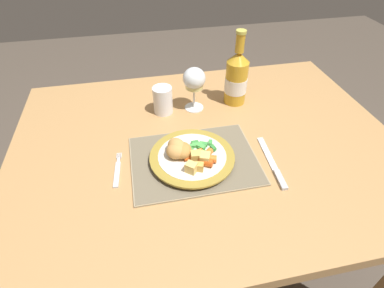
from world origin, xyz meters
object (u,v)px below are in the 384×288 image
dining_table (206,163)px  wine_glass (195,80)px  bottle (236,78)px  table_knife (274,166)px  dinner_plate (192,157)px  fork (117,172)px  drinking_cup (163,100)px

dining_table → wine_glass: 0.28m
bottle → table_knife: bearing=-89.2°
dinner_plate → fork: dinner_plate is taller
dinner_plate → dining_table: bearing=52.0°
fork → wine_glass: wine_glass is taller
fork → drinking_cup: bearing=58.4°
dinner_plate → fork: (-0.21, 0.00, -0.01)m
dining_table → table_knife: bearing=-42.9°
dining_table → fork: (-0.28, -0.08, 0.10)m
fork → bottle: (0.43, 0.28, 0.09)m
dinner_plate → table_knife: size_ratio=1.13×
table_knife → wine_glass: size_ratio=1.39×
table_knife → dining_table: bearing=137.1°
dinner_plate → drinking_cup: drinking_cup is taller
fork → dinner_plate: bearing=-0.0°
dining_table → table_knife: table_knife is taller
table_knife → wine_glass: (-0.16, 0.34, 0.11)m
dining_table → fork: size_ratio=8.88×
table_knife → bottle: bearing=90.8°
fork → bottle: bearing=33.4°
wine_glass → bottle: (0.15, 0.01, -0.02)m
dining_table → wine_glass: wine_glass is taller
dining_table → bottle: (0.15, 0.20, 0.19)m
dining_table → wine_glass: (0.00, 0.19, 0.20)m
fork → table_knife: 0.44m
table_knife → fork: bearing=171.2°
table_knife → bottle: 0.36m
dinner_plate → table_knife: 0.23m
dinner_plate → table_knife: dinner_plate is taller
wine_glass → bottle: 0.15m
wine_glass → drinking_cup: size_ratio=1.62×
dinner_plate → drinking_cup: size_ratio=2.54×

